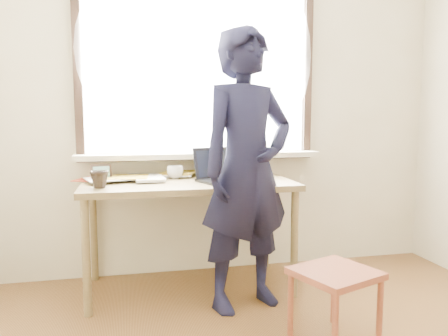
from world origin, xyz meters
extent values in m
cube|color=beige|center=(0.00, 2.00, 1.30)|extent=(3.50, 0.02, 2.60)
cube|color=white|center=(-0.20, 1.99, 1.60)|extent=(1.70, 0.01, 1.30)
cube|color=black|center=(-0.20, 1.97, 0.92)|extent=(1.82, 0.06, 0.06)
cube|color=black|center=(-1.08, 1.97, 1.60)|extent=(0.06, 0.06, 1.30)
cube|color=black|center=(0.68, 1.97, 1.60)|extent=(0.06, 0.06, 1.30)
cube|color=beige|center=(-0.20, 1.90, 0.93)|extent=(1.85, 0.20, 0.04)
cube|color=white|center=(-0.20, 1.91, 1.70)|extent=(1.95, 0.02, 1.65)
cube|color=brown|center=(-0.33, 1.63, 0.75)|extent=(1.45, 0.72, 0.04)
cylinder|color=brown|center=(-1.01, 1.32, 0.37)|extent=(0.05, 0.05, 0.73)
cylinder|color=brown|center=(-1.01, 1.94, 0.37)|extent=(0.05, 0.05, 0.73)
cylinder|color=brown|center=(0.34, 1.32, 0.37)|extent=(0.05, 0.05, 0.73)
cylinder|color=brown|center=(0.34, 1.94, 0.37)|extent=(0.05, 0.05, 0.73)
cube|color=black|center=(-0.09, 1.55, 0.78)|extent=(0.40, 0.34, 0.02)
cube|color=black|center=(-0.13, 1.66, 0.89)|extent=(0.34, 0.18, 0.22)
cube|color=black|center=(-0.13, 1.66, 0.89)|extent=(0.30, 0.15, 0.18)
cube|color=black|center=(-0.09, 1.54, 0.79)|extent=(0.33, 0.23, 0.00)
imported|color=white|center=(-0.41, 1.78, 0.82)|extent=(0.16, 0.16, 0.09)
imported|color=black|center=(-0.92, 1.46, 0.83)|extent=(0.14, 0.14, 0.11)
ellipsoid|color=black|center=(0.12, 1.53, 0.79)|extent=(0.08, 0.06, 0.03)
cube|color=white|center=(-0.41, 1.92, 0.78)|extent=(0.28, 0.29, 0.01)
cube|color=white|center=(-0.69, 1.70, 0.79)|extent=(0.31, 0.33, 0.01)
cube|color=white|center=(-0.83, 1.88, 0.79)|extent=(0.29, 0.30, 0.01)
cube|color=#A7351E|center=(-0.35, 1.92, 0.79)|extent=(0.27, 0.30, 0.01)
cube|color=gold|center=(-0.79, 1.88, 0.79)|extent=(0.31, 0.31, 0.01)
cube|color=gold|center=(-0.55, 1.75, 0.80)|extent=(0.27, 0.29, 0.01)
cube|color=white|center=(-0.76, 1.73, 0.80)|extent=(0.27, 0.30, 0.01)
imported|color=white|center=(-0.75, 1.84, 0.79)|extent=(0.19, 0.26, 0.02)
imported|color=white|center=(0.08, 1.90, 0.79)|extent=(0.26, 0.31, 0.02)
cube|color=black|center=(-0.93, 1.73, 0.83)|extent=(0.14, 0.05, 0.11)
cube|color=#417A36|center=(-0.93, 1.73, 0.83)|extent=(0.11, 0.03, 0.08)
cube|color=brown|center=(0.33, 0.71, 0.39)|extent=(0.50, 0.49, 0.04)
cylinder|color=brown|center=(0.23, 0.50, 0.18)|extent=(0.03, 0.03, 0.37)
cylinder|color=brown|center=(0.11, 0.80, 0.18)|extent=(0.03, 0.03, 0.37)
cylinder|color=brown|center=(0.55, 0.62, 0.18)|extent=(0.03, 0.03, 0.37)
cylinder|color=brown|center=(0.43, 0.92, 0.18)|extent=(0.03, 0.03, 0.37)
imported|color=black|center=(-0.01, 1.27, 0.89)|extent=(0.75, 0.61, 1.78)
camera|label=1|loc=(-0.74, -1.37, 1.22)|focal=35.00mm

